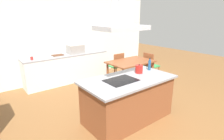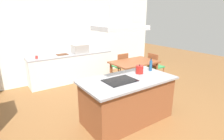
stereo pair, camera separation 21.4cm
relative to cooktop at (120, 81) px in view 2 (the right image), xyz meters
The scene contains 14 objects.
ground 1.76m from the cooktop, 82.44° to the left, with size 16.00×16.00×0.00m, color brown.
wall_back 3.29m from the cooktop, 86.50° to the left, with size 7.20×0.10×2.70m, color silver.
kitchen_island 0.49m from the cooktop, ahead, with size 1.87×1.00×0.90m.
cooktop is the anchor object (origin of this frame).
tea_kettle 0.64m from the cooktop, 11.76° to the left, with size 0.21×0.16×0.20m.
olive_oil_bottle 0.98m from the cooktop, ahead, with size 0.07×0.07×0.28m.
back_counter 2.92m from the cooktop, 86.30° to the left, with size 2.71×0.62×0.90m.
countertop_microwave 2.93m from the cooktop, 79.98° to the left, with size 0.50×0.38×0.28m, color #9E9993.
coffee_mug_red 2.96m from the cooktop, 107.36° to the left, with size 0.08×0.08×0.09m, color red.
cutting_board 2.93m from the cooktop, 91.66° to the left, with size 0.34×0.24×0.02m, color #59331E.
dining_table 2.17m from the cooktop, 41.29° to the left, with size 1.40×0.90×0.75m.
chair_at_right_end 2.94m from the cooktop, 29.31° to the left, with size 0.42×0.42×0.89m.
chair_facing_back_wall 2.68m from the cooktop, 52.18° to the left, with size 0.42×0.42×0.89m.
range_hood 1.20m from the cooktop, ahead, with size 0.90×0.55×0.78m.
Camera 2 is at (-2.15, -2.57, 2.10)m, focal length 28.80 mm.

